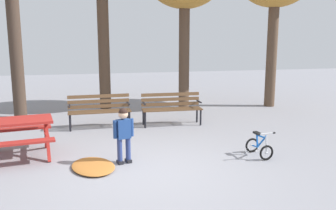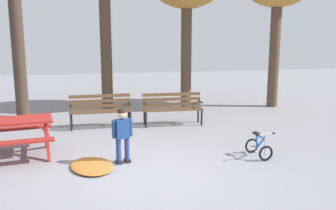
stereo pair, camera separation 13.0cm
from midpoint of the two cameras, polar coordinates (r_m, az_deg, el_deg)
ground at (r=6.47m, az=-4.24°, el=-10.44°), size 36.00×36.00×0.00m
picnic_table at (r=7.61m, az=-25.07°, el=-3.54°), size 1.98×1.59×0.79m
park_bench_far_left at (r=9.58m, az=-11.19°, el=-0.50°), size 1.61×0.49×0.85m
park_bench_left at (r=9.70m, az=0.15°, el=-0.15°), size 1.61×0.51×0.85m
child_standing at (r=6.74m, az=-7.60°, el=-4.12°), size 0.39×0.22×1.05m
kids_bicycle at (r=7.39m, az=13.70°, el=-6.37°), size 0.40×0.58×0.54m
leaf_pile at (r=6.75m, az=-12.30°, el=-9.44°), size 0.97×1.21×0.07m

